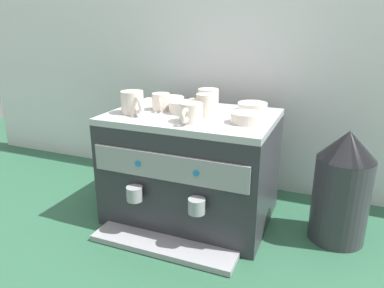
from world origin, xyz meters
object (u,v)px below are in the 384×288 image
Objects in this scene: ceramic_cup_4 at (133,103)px; ceramic_bowl_0 at (252,107)px; coffee_grinder at (342,187)px; milk_pitcher at (108,179)px; espresso_machine at (192,167)px; ceramic_bowl_3 at (182,107)px; ceramic_cup_3 at (204,105)px; ceramic_bowl_1 at (246,118)px; ceramic_cup_1 at (208,99)px; ceramic_cup_2 at (190,113)px; ceramic_bowl_2 at (171,101)px; ceramic_cup_0 at (161,102)px.

ceramic_cup_4 is 0.45m from ceramic_bowl_0.
coffee_grinder is 0.95m from milk_pitcher.
espresso_machine reaches higher than milk_pitcher.
coffee_grinder is (0.58, 0.04, -0.23)m from ceramic_bowl_3.
coffee_grinder is (0.49, 0.06, -0.25)m from ceramic_cup_3.
ceramic_bowl_1 is 1.06× the size of ceramic_bowl_3.
ceramic_bowl_3 reaches higher than coffee_grinder.
ceramic_bowl_3 is (-0.06, -0.11, -0.02)m from ceramic_cup_1.
coffee_grinder is at bearing -14.79° from ceramic_bowl_0.
ceramic_bowl_2 is (-0.18, 0.23, -0.02)m from ceramic_cup_2.
ceramic_cup_4 is 1.19× the size of ceramic_bowl_3.
ceramic_cup_1 reaches higher than milk_pitcher.
ceramic_cup_4 is (-0.22, -0.19, 0.00)m from ceramic_cup_1.
ceramic_cup_1 reaches higher than ceramic_bowl_2.
ceramic_cup_3 is 0.86× the size of ceramic_bowl_0.
milk_pitcher is at bearing 178.63° from ceramic_bowl_3.
ceramic_cup_3 is at bearing 13.20° from ceramic_cup_4.
ceramic_cup_4 reaches higher than espresso_machine.
ceramic_cup_1 is 0.58m from coffee_grinder.
ceramic_bowl_2 is at bearing 173.51° from coffee_grinder.
ceramic_cup_1 is at bearing 39.52° from ceramic_cup_4.
ceramic_cup_3 is 1.00× the size of ceramic_bowl_3.
ceramic_bowl_1 is 0.95× the size of ceramic_bowl_2.
ceramic_bowl_2 is at bearing 94.91° from ceramic_cup_0.
milk_pitcher is at bearing -158.52° from ceramic_bowl_2.
ceramic_cup_1 is at bearing 58.60° from ceramic_bowl_3.
ceramic_cup_2 is 0.19m from ceramic_bowl_1.
ceramic_bowl_3 reaches higher than milk_pitcher.
espresso_machine is 0.31m from ceramic_bowl_1.
ceramic_bowl_1 reaches higher than milk_pitcher.
ceramic_bowl_0 is at bearing 28.34° from ceramic_bowl_3.
ceramic_bowl_1 is 0.39m from ceramic_bowl_2.
ceramic_bowl_1 is 0.65× the size of milk_pitcher.
ceramic_cup_0 is 0.19m from ceramic_cup_3.
ceramic_cup_0 is at bearing 174.02° from ceramic_bowl_3.
ceramic_cup_1 is at bearing 31.84° from ceramic_cup_0.
ceramic_cup_4 reaches higher than ceramic_cup_3.
ceramic_cup_2 is at bearing -7.73° from ceramic_cup_4.
espresso_machine is 5.90× the size of ceramic_bowl_1.
milk_pitcher is at bearing 176.42° from ceramic_cup_3.
milk_pitcher is (-0.21, 0.09, -0.38)m from ceramic_cup_4.
ceramic_cup_0 reaches higher than espresso_machine.
ceramic_bowl_3 is (0.09, -0.01, -0.01)m from ceramic_cup_0.
ceramic_cup_0 is at bearing 0.15° from milk_pitcher.
ceramic_bowl_3 is (-0.24, -0.13, 0.00)m from ceramic_bowl_0.
ceramic_bowl_1 is (0.21, -0.05, 0.23)m from espresso_machine.
ceramic_cup_1 is 0.17m from ceramic_bowl_2.
ceramic_cup_1 is 0.29m from ceramic_cup_4.
ceramic_cup_4 is at bearing -23.24° from milk_pitcher.
ceramic_bowl_0 is (0.33, 0.12, -0.02)m from ceramic_cup_0.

